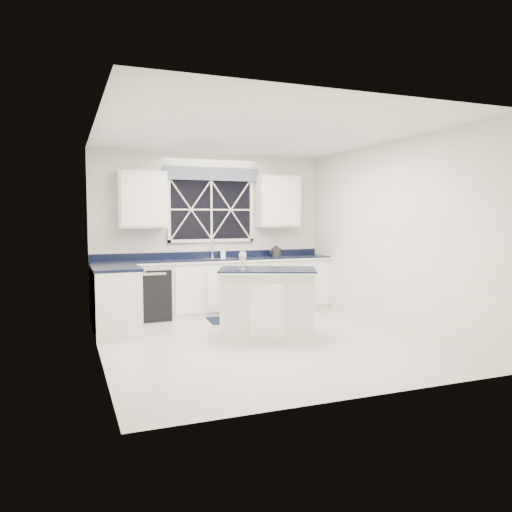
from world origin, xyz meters
name	(u,v)px	position (x,y,z in m)	size (l,w,h in m)	color
ground	(259,341)	(0.00, 0.00, 0.00)	(4.50, 4.50, 0.00)	#B9B9B4
back_wall	(211,233)	(0.00, 2.25, 1.35)	(4.00, 0.10, 2.70)	beige
base_cabinets	(199,290)	(-0.33, 1.78, 0.45)	(3.99, 1.60, 0.90)	white
countertop	(216,260)	(0.00, 1.95, 0.92)	(3.98, 0.64, 0.04)	black
dishwasher	(150,294)	(-1.10, 1.95, 0.41)	(0.60, 0.58, 0.82)	black
window	(211,205)	(0.00, 2.20, 1.83)	(1.65, 0.09, 1.26)	black
upper_cabinets	(213,201)	(0.00, 2.08, 1.90)	(3.10, 0.34, 0.90)	white
faucet	(213,248)	(0.00, 2.14, 1.10)	(0.05, 0.20, 0.30)	#B5B5B7
island	(267,304)	(0.15, 0.09, 0.47)	(1.46, 1.19, 0.94)	white
rug	(245,319)	(0.29, 1.35, 0.01)	(1.37, 0.89, 0.02)	#B9B9B4
kettle	(276,251)	(1.12, 2.03, 1.03)	(0.27, 0.22, 0.20)	#2E2E30
wine_glass	(243,257)	(-0.18, 0.14, 1.11)	(0.10, 0.10, 0.24)	silver
soap_bottle	(223,252)	(0.17, 2.09, 1.03)	(0.08, 0.08, 0.17)	silver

